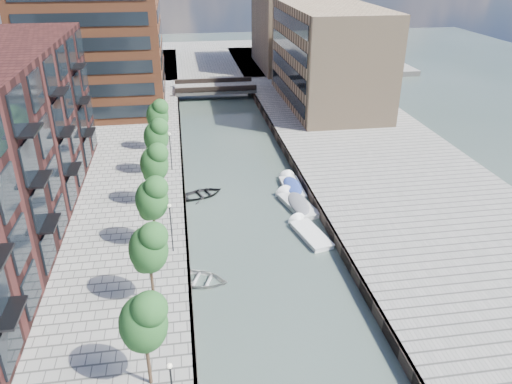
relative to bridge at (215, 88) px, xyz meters
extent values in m
plane|color=#38473F|center=(0.00, -32.00, -1.39)|extent=(300.00, 300.00, 0.00)
cube|color=gray|center=(16.00, -32.00, -0.89)|extent=(20.00, 140.00, 1.00)
cube|color=#332823|center=(-6.10, -32.00, -0.89)|extent=(0.25, 140.00, 1.00)
cube|color=#332823|center=(6.10, -32.00, -0.89)|extent=(0.25, 140.00, 1.00)
cube|color=gray|center=(0.00, 28.00, -0.89)|extent=(80.00, 40.00, 1.00)
cube|color=black|center=(-20.00, -42.00, 6.61)|extent=(8.00, 38.00, 14.00)
cube|color=#A28363|center=(16.00, -10.00, 6.61)|extent=(12.00, 25.00, 14.00)
cube|color=#A28363|center=(16.00, 16.00, 7.61)|extent=(12.00, 20.00, 16.00)
cube|color=gray|center=(0.00, 0.00, -0.09)|extent=(13.00, 6.00, 0.60)
cube|color=#332823|center=(0.00, -2.80, 0.51)|extent=(13.00, 0.40, 0.80)
cube|color=#332823|center=(0.00, 2.80, 0.51)|extent=(13.00, 0.40, 0.80)
cylinder|color=#382619|center=(-8.50, -61.00, 1.21)|extent=(0.20, 0.20, 3.20)
ellipsoid|color=#205723|center=(-8.50, -61.00, 3.93)|extent=(2.50, 2.50, 3.25)
cylinder|color=#382619|center=(-8.50, -54.00, 1.21)|extent=(0.20, 0.20, 3.20)
ellipsoid|color=#205723|center=(-8.50, -54.00, 3.93)|extent=(2.50, 2.50, 3.25)
cylinder|color=#382619|center=(-8.50, -47.00, 1.21)|extent=(0.20, 0.20, 3.20)
ellipsoid|color=#205723|center=(-8.50, -47.00, 3.93)|extent=(2.50, 2.50, 3.25)
cylinder|color=#382619|center=(-8.50, -40.00, 1.21)|extent=(0.20, 0.20, 3.20)
ellipsoid|color=#205723|center=(-8.50, -40.00, 3.93)|extent=(2.50, 2.50, 3.25)
cylinder|color=#382619|center=(-8.50, -33.00, 1.21)|extent=(0.20, 0.20, 3.20)
ellipsoid|color=#205723|center=(-8.50, -33.00, 3.93)|extent=(2.50, 2.50, 3.25)
cylinder|color=#382619|center=(-8.50, -26.00, 1.21)|extent=(0.20, 0.20, 3.20)
ellipsoid|color=#205723|center=(-8.50, -26.00, 3.93)|extent=(2.50, 2.50, 3.25)
sphere|color=#FFF2CC|center=(-7.20, -64.00, 3.61)|extent=(0.24, 0.24, 0.24)
cylinder|color=black|center=(-7.20, -48.00, 1.61)|extent=(0.10, 0.10, 4.00)
sphere|color=#FFF2CC|center=(-7.20, -48.00, 3.61)|extent=(0.24, 0.24, 0.24)
cylinder|color=black|center=(-7.20, -32.00, 1.61)|extent=(0.10, 0.10, 4.00)
sphere|color=#FFF2CC|center=(-7.20, -32.00, 3.61)|extent=(0.24, 0.24, 0.24)
imported|color=#BABAB8|center=(-5.40, -50.97, -1.39)|extent=(5.24, 4.52, 0.91)
imported|color=black|center=(-4.26, -36.72, -1.39)|extent=(4.94, 4.27, 0.86)
cube|color=white|center=(4.40, -46.12, -1.34)|extent=(2.76, 4.99, 0.67)
cube|color=white|center=(4.40, -46.12, -0.98)|extent=(2.86, 5.11, 0.10)
cone|color=white|center=(3.87, -43.82, -1.29)|extent=(1.91, 1.29, 1.75)
cube|color=white|center=(4.85, -36.86, -1.34)|extent=(1.83, 4.87, 0.69)
cube|color=white|center=(4.85, -36.86, -0.97)|extent=(1.92, 4.98, 0.11)
cone|color=white|center=(4.86, -34.42, -1.28)|extent=(1.80, 0.96, 1.80)
ellipsoid|color=navy|center=(4.85, -36.86, -0.91)|extent=(1.72, 4.45, 0.59)
cube|color=silver|center=(4.56, -40.73, -1.33)|extent=(3.15, 5.46, 0.73)
cube|color=silver|center=(4.56, -40.73, -0.94)|extent=(3.26, 5.59, 0.11)
cone|color=silver|center=(3.91, -38.24, -1.28)|extent=(2.09, 1.46, 1.90)
ellipsoid|color=#5D5E65|center=(4.56, -40.73, -0.89)|extent=(2.93, 5.00, 0.63)
imported|color=silver|center=(11.59, -7.84, 0.27)|extent=(2.83, 4.18, 1.32)
camera|label=1|loc=(-5.92, -81.40, 20.89)|focal=35.00mm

